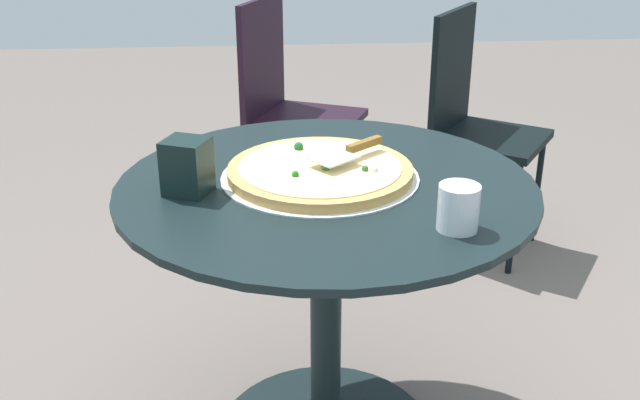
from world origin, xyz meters
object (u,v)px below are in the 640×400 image
at_px(pizza_on_tray, 320,172).
at_px(napkin_dispenser, 187,166).
at_px(pizza_server, 350,151).
at_px(patio_chair_corner, 474,115).
at_px(patio_table, 326,269).
at_px(patio_chair_near, 288,99).
at_px(drinking_cup, 458,208).

distance_m(pizza_on_tray, napkin_dispenser, 0.31).
relative_size(pizza_server, napkin_dispenser, 1.57).
bearing_deg(pizza_server, pizza_on_tray, 113.15).
relative_size(napkin_dispenser, patio_chair_corner, 0.13).
height_order(patio_table, patio_chair_near, patio_chair_near).
bearing_deg(patio_table, pizza_on_tray, 21.72).
height_order(pizza_server, patio_chair_near, patio_chair_near).
bearing_deg(pizza_server, patio_chair_corner, -30.11).
distance_m(drinking_cup, napkin_dispenser, 0.59).
bearing_deg(drinking_cup, pizza_on_tray, 40.08).
relative_size(patio_table, pizza_server, 4.99).
xyz_separation_m(patio_table, napkin_dispenser, (-0.03, 0.31, 0.29)).
distance_m(napkin_dispenser, patio_chair_corner, 1.52).
distance_m(pizza_on_tray, pizza_server, 0.09).
xyz_separation_m(napkin_dispenser, patio_chair_corner, (1.14, -0.97, -0.26)).
bearing_deg(pizza_on_tray, napkin_dispenser, 102.27).
height_order(pizza_server, patio_chair_corner, patio_chair_corner).
relative_size(napkin_dispenser, patio_chair_near, 0.13).
distance_m(pizza_server, patio_chair_near, 1.35).
relative_size(pizza_on_tray, patio_chair_corner, 0.49).
bearing_deg(napkin_dispenser, pizza_server, 37.08).
bearing_deg(napkin_dispenser, patio_table, 28.88).
distance_m(pizza_server, drinking_cup, 0.37).
bearing_deg(patio_chair_near, napkin_dispenser, 169.02).
height_order(pizza_on_tray, patio_chair_near, patio_chair_near).
relative_size(drinking_cup, napkin_dispenser, 0.76).
distance_m(pizza_on_tray, drinking_cup, 0.39).
bearing_deg(patio_chair_near, pizza_server, -175.94).
relative_size(pizza_server, patio_chair_corner, 0.21).
xyz_separation_m(patio_table, pizza_on_tray, (0.03, 0.01, 0.24)).
bearing_deg(drinking_cup, patio_chair_corner, -17.41).
xyz_separation_m(pizza_on_tray, patio_chair_near, (1.35, 0.02, -0.21)).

